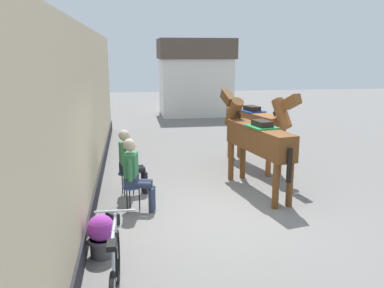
{
  "coord_description": "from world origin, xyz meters",
  "views": [
    {
      "loc": [
        -1.66,
        -6.96,
        2.96
      ],
      "look_at": [
        -0.4,
        1.2,
        1.05
      ],
      "focal_mm": 37.81,
      "sensor_mm": 36.0,
      "label": 1
    }
  ],
  "objects_px": {
    "saddled_horse_near": "(256,138)",
    "flower_planter_near": "(101,235)",
    "saddled_horse_far": "(256,123)",
    "satchel_bag": "(113,218)",
    "seated_visitor_near": "(135,171)",
    "leaning_bicycle": "(115,275)",
    "seated_visitor_far": "(129,159)"
  },
  "relations": [
    {
      "from": "saddled_horse_near",
      "to": "flower_planter_near",
      "type": "height_order",
      "value": "saddled_horse_near"
    },
    {
      "from": "saddled_horse_far",
      "to": "satchel_bag",
      "type": "height_order",
      "value": "saddled_horse_far"
    },
    {
      "from": "seated_visitor_near",
      "to": "saddled_horse_near",
      "type": "relative_size",
      "value": 0.47
    },
    {
      "from": "leaning_bicycle",
      "to": "satchel_bag",
      "type": "xyz_separation_m",
      "value": [
        -0.13,
        2.39,
        -0.3
      ]
    },
    {
      "from": "leaning_bicycle",
      "to": "saddled_horse_near",
      "type": "bearing_deg",
      "value": 52.5
    },
    {
      "from": "seated_visitor_far",
      "to": "leaning_bicycle",
      "type": "bearing_deg",
      "value": -92.64
    },
    {
      "from": "saddled_horse_near",
      "to": "leaning_bicycle",
      "type": "xyz_separation_m",
      "value": [
        -2.86,
        -3.73,
        -0.76
      ]
    },
    {
      "from": "saddled_horse_near",
      "to": "leaning_bicycle",
      "type": "height_order",
      "value": "saddled_horse_near"
    },
    {
      "from": "leaning_bicycle",
      "to": "seated_visitor_far",
      "type": "bearing_deg",
      "value": 87.36
    },
    {
      "from": "saddled_horse_near",
      "to": "saddled_horse_far",
      "type": "height_order",
      "value": "same"
    },
    {
      "from": "flower_planter_near",
      "to": "satchel_bag",
      "type": "xyz_separation_m",
      "value": [
        0.11,
        1.15,
        -0.23
      ]
    },
    {
      "from": "flower_planter_near",
      "to": "satchel_bag",
      "type": "height_order",
      "value": "flower_planter_near"
    },
    {
      "from": "flower_planter_near",
      "to": "seated_visitor_near",
      "type": "bearing_deg",
      "value": 72.94
    },
    {
      "from": "seated_visitor_far",
      "to": "saddled_horse_far",
      "type": "xyz_separation_m",
      "value": [
        3.24,
        1.61,
        0.38
      ]
    },
    {
      "from": "flower_planter_near",
      "to": "saddled_horse_near",
      "type": "bearing_deg",
      "value": 38.71
    },
    {
      "from": "seated_visitor_near",
      "to": "satchel_bag",
      "type": "xyz_separation_m",
      "value": [
        -0.41,
        -0.55,
        -0.68
      ]
    },
    {
      "from": "flower_planter_near",
      "to": "leaning_bicycle",
      "type": "height_order",
      "value": "leaning_bicycle"
    },
    {
      "from": "seated_visitor_near",
      "to": "saddled_horse_far",
      "type": "height_order",
      "value": "saddled_horse_far"
    },
    {
      "from": "seated_visitor_far",
      "to": "flower_planter_near",
      "type": "height_order",
      "value": "seated_visitor_far"
    },
    {
      "from": "seated_visitor_near",
      "to": "satchel_bag",
      "type": "distance_m",
      "value": 0.96
    },
    {
      "from": "seated_visitor_near",
      "to": "satchel_bag",
      "type": "height_order",
      "value": "seated_visitor_near"
    },
    {
      "from": "saddled_horse_near",
      "to": "satchel_bag",
      "type": "bearing_deg",
      "value": -155.98
    },
    {
      "from": "saddled_horse_far",
      "to": "saddled_horse_near",
      "type": "bearing_deg",
      "value": -107.87
    },
    {
      "from": "saddled_horse_near",
      "to": "flower_planter_near",
      "type": "relative_size",
      "value": 4.63
    },
    {
      "from": "seated_visitor_far",
      "to": "saddled_horse_far",
      "type": "distance_m",
      "value": 3.64
    },
    {
      "from": "leaning_bicycle",
      "to": "satchel_bag",
      "type": "height_order",
      "value": "leaning_bicycle"
    },
    {
      "from": "saddled_horse_near",
      "to": "seated_visitor_near",
      "type": "bearing_deg",
      "value": -163.13
    },
    {
      "from": "saddled_horse_near",
      "to": "leaning_bicycle",
      "type": "relative_size",
      "value": 1.68
    },
    {
      "from": "flower_planter_near",
      "to": "leaning_bicycle",
      "type": "bearing_deg",
      "value": -79.06
    },
    {
      "from": "seated_visitor_near",
      "to": "saddled_horse_far",
      "type": "relative_size",
      "value": 0.47
    },
    {
      "from": "seated_visitor_far",
      "to": "seated_visitor_near",
      "type": "bearing_deg",
      "value": -83.47
    },
    {
      "from": "saddled_horse_near",
      "to": "saddled_horse_far",
      "type": "bearing_deg",
      "value": 72.13
    }
  ]
}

